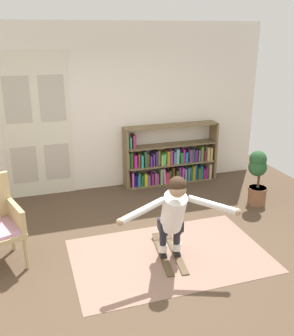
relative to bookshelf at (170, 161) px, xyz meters
name	(u,v)px	position (x,y,z in m)	size (l,w,h in m)	color
ground_plane	(149,260)	(-1.20, -2.39, -0.43)	(7.20, 7.20, 0.00)	#4C3A2A
back_wall	(103,109)	(-1.20, 0.21, 1.02)	(6.00, 0.10, 2.90)	silver
double_door	(38,127)	(-2.32, 0.15, 0.80)	(1.22, 0.05, 2.45)	beige
rug	(169,255)	(-0.91, -2.37, -0.43)	(2.49, 1.58, 0.01)	#8D6A5B
bookshelf	(170,161)	(0.00, 0.00, 0.00)	(1.79, 0.30, 1.12)	brown
potted_plant	(258,174)	(1.01, -1.36, 0.11)	(0.36, 0.35, 0.94)	brown
skis_pair	(169,253)	(-0.91, -2.34, -0.41)	(0.39, 0.97, 0.07)	#503E28
person_skier	(174,211)	(-0.93, -2.53, 0.28)	(1.44, 0.70, 1.13)	white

